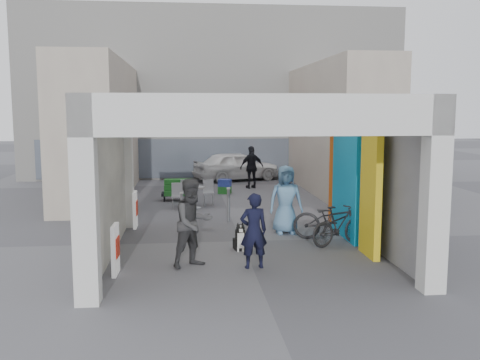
{
  "coord_description": "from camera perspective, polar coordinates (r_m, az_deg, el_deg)",
  "views": [
    {
      "loc": [
        -1.35,
        -12.85,
        3.23
      ],
      "look_at": [
        0.07,
        1.0,
        1.4
      ],
      "focal_mm": 40.0,
      "sensor_mm": 36.0,
      "label": 1
    }
  ],
  "objects": [
    {
      "name": "bollard_center",
      "position": [
        15.48,
        -1.23,
        -2.71
      ],
      "size": [
        0.09,
        0.09,
        0.98
      ],
      "primitive_type": "cylinder",
      "color": "gray",
      "rests_on": "ground"
    },
    {
      "name": "cafe_set",
      "position": [
        18.02,
        -5.22,
        -1.89
      ],
      "size": [
        1.42,
        1.14,
        0.86
      ],
      "rotation": [
        0.0,
        0.0,
        0.4
      ],
      "color": "#A0A1A5",
      "rests_on": "ground"
    },
    {
      "name": "border_collie",
      "position": [
        12.41,
        0.0,
        -6.33
      ],
      "size": [
        0.25,
        0.49,
        0.67
      ],
      "rotation": [
        0.0,
        0.0,
        0.17
      ],
      "color": "black",
      "rests_on": "ground"
    },
    {
      "name": "bollard_right",
      "position": [
        15.63,
        5.34,
        -2.66
      ],
      "size": [
        0.09,
        0.09,
        0.97
      ],
      "primitive_type": "cylinder",
      "color": "gray",
      "rests_on": "ground"
    },
    {
      "name": "man_back_turned",
      "position": [
        11.07,
        -5.02,
        -4.59
      ],
      "size": [
        1.13,
        1.07,
        1.84
      ],
      "primitive_type": "imported",
      "rotation": [
        0.0,
        0.0,
        0.56
      ],
      "color": "#38393B",
      "rests_on": "ground"
    },
    {
      "name": "advert_board_near",
      "position": [
        10.89,
        -13.14,
        -7.21
      ],
      "size": [
        0.12,
        0.55,
        1.0
      ],
      "rotation": [
        0.0,
        0.0,
        -0.04
      ],
      "color": "silver",
      "rests_on": "ground"
    },
    {
      "name": "bollard_left",
      "position": [
        15.69,
        -6.23,
        -2.88
      ],
      "size": [
        0.09,
        0.09,
        0.84
      ],
      "primitive_type": "cylinder",
      "color": "gray",
      "rests_on": "ground"
    },
    {
      "name": "white_van",
      "position": [
        24.6,
        -0.39,
        1.52
      ],
      "size": [
        4.25,
        2.84,
        1.34
      ],
      "primitive_type": "imported",
      "rotation": [
        0.0,
        0.0,
        1.92
      ],
      "color": "silver",
      "rests_on": "ground"
    },
    {
      "name": "arcade_canopy",
      "position": [
        12.22,
        3.06,
        3.11
      ],
      "size": [
        6.4,
        6.45,
        6.4
      ],
      "color": "silver",
      "rests_on": "ground"
    },
    {
      "name": "plaza_bldg_left",
      "position": [
        20.61,
        -14.71,
        5.21
      ],
      "size": [
        2.0,
        9.0,
        5.0
      ],
      "primitive_type": "cube",
      "color": "#B1A693",
      "rests_on": "ground"
    },
    {
      "name": "far_building",
      "position": [
        26.89,
        -3.01,
        9.1
      ],
      "size": [
        18.0,
        4.08,
        8.0
      ],
      "color": "silver",
      "rests_on": "ground"
    },
    {
      "name": "bicycle_rear",
      "position": [
        13.07,
        10.53,
        -4.77
      ],
      "size": [
        1.65,
        1.1,
        0.97
      ],
      "primitive_type": "imported",
      "rotation": [
        0.0,
        0.0,
        2.01
      ],
      "color": "black",
      "rests_on": "ground"
    },
    {
      "name": "ground",
      "position": [
        13.32,
        0.13,
        -6.55
      ],
      "size": [
        90.0,
        90.0,
        0.0
      ],
      "primitive_type": "plane",
      "color": "#58575D",
      "rests_on": "ground"
    },
    {
      "name": "produce_stand",
      "position": [
        19.3,
        -6.66,
        -1.3
      ],
      "size": [
        1.15,
        0.62,
        0.76
      ],
      "rotation": [
        0.0,
        0.0,
        0.25
      ],
      "color": "black",
      "rests_on": "ground"
    },
    {
      "name": "plaza_bldg_right",
      "position": [
        21.19,
        10.22,
        5.39
      ],
      "size": [
        2.0,
        9.0,
        5.0
      ],
      "primitive_type": "cube",
      "color": "#B1A693",
      "rests_on": "ground"
    },
    {
      "name": "bicycle_front",
      "position": [
        13.53,
        9.94,
        -4.16
      ],
      "size": [
        2.12,
        1.29,
        1.05
      ],
      "primitive_type": "imported",
      "rotation": [
        0.0,
        0.0,
        1.25
      ],
      "color": "black",
      "rests_on": "ground"
    },
    {
      "name": "man_with_dog",
      "position": [
        10.96,
        1.46,
        -5.43
      ],
      "size": [
        0.61,
        0.44,
        1.56
      ],
      "primitive_type": "imported",
      "rotation": [
        0.0,
        0.0,
        3.26
      ],
      "color": "black",
      "rests_on": "ground"
    },
    {
      "name": "man_elderly",
      "position": [
        14.05,
        4.91,
        -2.09
      ],
      "size": [
        0.9,
        0.6,
        1.8
      ],
      "primitive_type": "imported",
      "rotation": [
        0.0,
        0.0,
        0.04
      ],
      "color": "#5E8BB6",
      "rests_on": "ground"
    },
    {
      "name": "man_crates",
      "position": [
        22.1,
        1.27,
        1.37
      ],
      "size": [
        1.1,
        0.69,
        1.75
      ],
      "primitive_type": "imported",
      "rotation": [
        0.0,
        0.0,
        3.41
      ],
      "color": "black",
      "rests_on": "ground"
    },
    {
      "name": "advert_board_far",
      "position": [
        15.02,
        -11.11,
        -3.11
      ],
      "size": [
        0.1,
        0.55,
        1.0
      ],
      "rotation": [
        0.0,
        0.0,
        -0.01
      ],
      "color": "silver",
      "rests_on": "ground"
    },
    {
      "name": "crate_stack",
      "position": [
        20.75,
        -1.64,
        -0.69
      ],
      "size": [
        0.55,
        0.5,
        0.56
      ],
      "rotation": [
        0.0,
        0.0,
        -0.39
      ],
      "color": "#18561E",
      "rests_on": "ground"
    }
  ]
}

